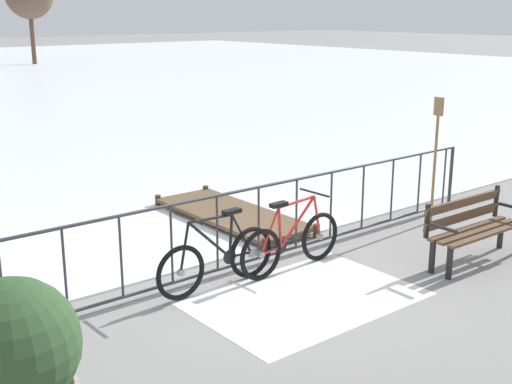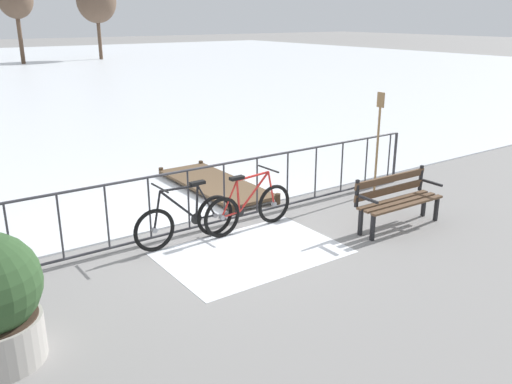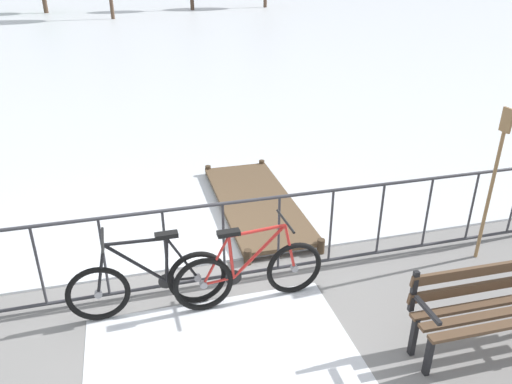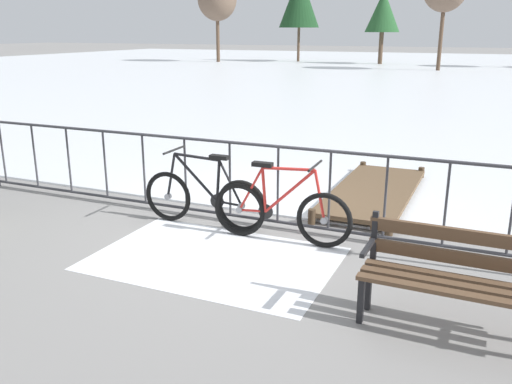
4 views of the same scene
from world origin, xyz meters
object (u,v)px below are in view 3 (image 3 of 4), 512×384
bicycle_second (149,283)px  oar_upright (494,177)px  park_bench (490,302)px  bicycle_near_railing (250,273)px

bicycle_second → oar_upright: bearing=-0.1°
park_bench → oar_upright: bearing=54.1°
bicycle_near_railing → park_bench: 2.43m
bicycle_near_railing → bicycle_second: bearing=173.9°
oar_upright → bicycle_second: bearing=179.9°
oar_upright → bicycle_near_railing: bearing=-178.0°
park_bench → bicycle_second: bearing=156.4°
bicycle_second → park_bench: bearing=-23.6°
oar_upright → park_bench: bearing=-125.9°
bicycle_near_railing → bicycle_second: same height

